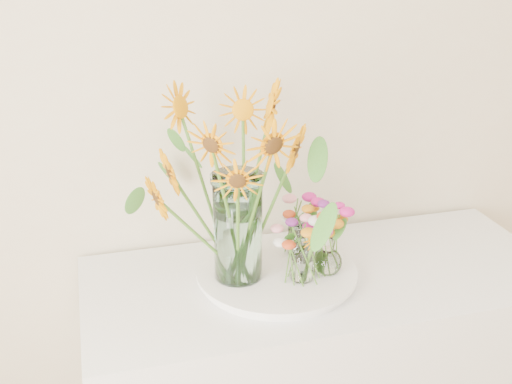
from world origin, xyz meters
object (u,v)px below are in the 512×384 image
tray (277,275)px  small_vase_c (298,239)px  mason_jar (238,227)px  small_vase_a (302,264)px  small_vase_b (328,254)px

tray → small_vase_c: 0.14m
tray → small_vase_c: bearing=40.3°
mason_jar → tray: bearing=1.9°
mason_jar → small_vase_c: 0.24m
mason_jar → small_vase_a: (0.17, -0.06, -0.10)m
tray → mason_jar: 0.21m
small_vase_b → small_vase_c: small_vase_b is taller
small_vase_b → small_vase_c: size_ratio=1.15×
tray → small_vase_b: bearing=-19.3°
small_vase_b → small_vase_a: bearing=-166.2°
tray → small_vase_b: (0.14, -0.05, 0.07)m
tray → small_vase_b: small_vase_b is taller
mason_jar → small_vase_c: size_ratio=2.91×
small_vase_c → mason_jar: bearing=-158.6°
small_vase_a → small_vase_c: 0.15m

